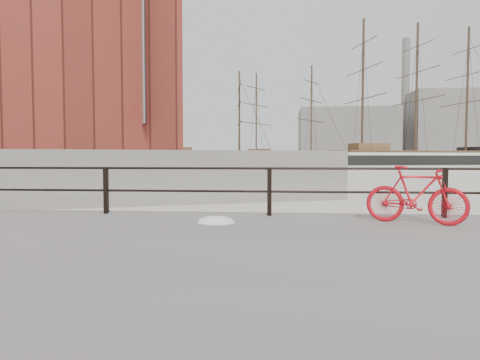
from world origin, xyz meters
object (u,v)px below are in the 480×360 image
(barque_black, at_px, (415,165))
(workboat_far, at_px, (78,171))
(workboat_near, at_px, (29,173))
(schooner_left, at_px, (210,167))
(schooner_mid, at_px, (282,165))
(bicycle, at_px, (416,195))

(barque_black, relative_size, workboat_far, 4.52)
(workboat_near, bearing_deg, schooner_left, 42.51)
(schooner_mid, xyz_separation_m, workboat_far, (-24.96, -42.37, 0.00))
(schooner_mid, height_order, schooner_left, schooner_mid)
(bicycle, relative_size, barque_black, 0.03)
(workboat_near, distance_m, workboat_far, 9.63)
(schooner_left, distance_m, workboat_near, 36.13)
(barque_black, height_order, schooner_mid, barque_black)
(bicycle, height_order, barque_black, barque_black)
(schooner_left, height_order, workboat_near, schooner_left)
(schooner_left, bearing_deg, bicycle, -87.41)
(workboat_near, xyz_separation_m, workboat_far, (0.32, 9.62, 0.00))
(schooner_mid, bearing_deg, workboat_far, -90.54)
(barque_black, height_order, workboat_near, barque_black)
(barque_black, xyz_separation_m, schooner_left, (-41.32, -21.37, 0.00))
(schooner_left, xyz_separation_m, workboat_near, (-12.49, -33.90, 0.00))
(schooner_left, bearing_deg, barque_black, 17.64)
(bicycle, relative_size, workboat_far, 0.14)
(barque_black, relative_size, schooner_left, 2.44)
(barque_black, distance_m, schooner_mid, 28.72)
(bicycle, bearing_deg, schooner_mid, 113.96)
(barque_black, height_order, workboat_far, barque_black)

